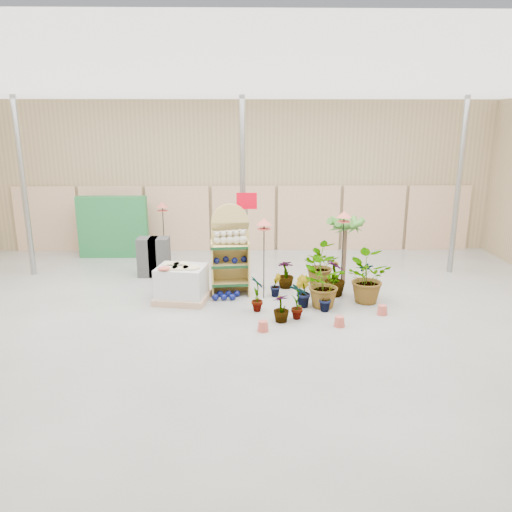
% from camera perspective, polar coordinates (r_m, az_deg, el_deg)
% --- Properties ---
extents(room, '(15.20, 12.10, 4.70)m').
position_cam_1_polar(room, '(10.17, -1.64, 5.74)').
color(room, gray).
rests_on(room, ground).
extents(display_shelf, '(0.91, 0.62, 2.08)m').
position_cam_1_polar(display_shelf, '(11.47, -2.95, 0.34)').
color(display_shelf, tan).
rests_on(display_shelf, ground).
extents(teddy_bears, '(0.77, 0.21, 0.34)m').
position_cam_1_polar(teddy_bears, '(11.29, -2.83, 2.02)').
color(teddy_bears, '#BCB49D').
rests_on(teddy_bears, display_shelf).
extents(gazing_balls_shelf, '(0.76, 0.26, 0.14)m').
position_cam_1_polar(gazing_balls_shelf, '(11.39, -2.96, -0.45)').
color(gazing_balls_shelf, '#0C1256').
rests_on(gazing_balls_shelf, display_shelf).
extents(gazing_balls_floor, '(0.63, 0.39, 0.15)m').
position_cam_1_polar(gazing_balls_floor, '(11.32, -3.43, -4.51)').
color(gazing_balls_floor, '#0C1256').
rests_on(gazing_balls_floor, ground).
extents(pallet_stack, '(1.26, 1.11, 0.83)m').
position_cam_1_polar(pallet_stack, '(11.16, -8.49, -3.16)').
color(pallet_stack, tan).
rests_on(pallet_stack, ground).
extents(charcoal_planters, '(0.80, 0.50, 1.00)m').
position_cam_1_polar(charcoal_planters, '(13.12, -11.59, -0.08)').
color(charcoal_planters, '#2E2E2E').
rests_on(charcoal_planters, ground).
extents(trellis_stock, '(2.00, 0.30, 1.80)m').
position_cam_1_polar(trellis_stock, '(15.14, -16.01, 3.21)').
color(trellis_stock, '#1E6C34').
rests_on(trellis_stock, ground).
extents(offer_sign, '(0.50, 0.08, 2.20)m').
position_cam_1_polar(offer_sign, '(12.32, -1.06, 4.35)').
color(offer_sign, gray).
rests_on(offer_sign, ground).
extents(bird_table_front, '(0.34, 0.34, 1.84)m').
position_cam_1_polar(bird_table_front, '(10.90, 0.93, 3.64)').
color(bird_table_front, black).
rests_on(bird_table_front, ground).
extents(bird_table_right, '(0.34, 0.34, 1.94)m').
position_cam_1_polar(bird_table_right, '(11.38, 10.03, 4.39)').
color(bird_table_right, black).
rests_on(bird_table_right, ground).
extents(bird_table_back, '(0.34, 0.34, 1.75)m').
position_cam_1_polar(bird_table_back, '(13.92, -10.65, 5.56)').
color(bird_table_back, black).
rests_on(bird_table_back, ground).
extents(palm, '(0.70, 0.70, 1.74)m').
position_cam_1_polar(palm, '(12.19, 10.21, 3.60)').
color(palm, brown).
rests_on(palm, ground).
extents(potted_plant_0, '(0.43, 0.50, 0.79)m').
position_cam_1_polar(potted_plant_0, '(10.46, 0.19, -4.30)').
color(potted_plant_0, '#387826').
rests_on(potted_plant_0, ground).
extents(potted_plant_1, '(0.45, 0.48, 0.68)m').
position_cam_1_polar(potted_plant_1, '(10.79, 5.34, -4.04)').
color(potted_plant_1, '#387826').
rests_on(potted_plant_1, ground).
extents(potted_plant_2, '(1.25, 1.22, 1.05)m').
position_cam_1_polar(potted_plant_2, '(10.75, 7.47, -3.15)').
color(potted_plant_2, '#387826').
rests_on(potted_plant_2, ground).
extents(potted_plant_3, '(0.65, 0.65, 0.85)m').
position_cam_1_polar(potted_plant_3, '(11.53, 9.01, -2.46)').
color(potted_plant_3, '#387826').
rests_on(potted_plant_3, ground).
extents(potted_plant_4, '(0.38, 0.28, 0.69)m').
position_cam_1_polar(potted_plant_4, '(12.09, 12.39, -2.22)').
color(potted_plant_4, '#387826').
rests_on(potted_plant_4, ground).
extents(potted_plant_5, '(0.28, 0.33, 0.52)m').
position_cam_1_polar(potted_plant_5, '(11.41, 2.24, -3.33)').
color(potted_plant_5, '#387826').
rests_on(potted_plant_5, ground).
extents(potted_plant_6, '(1.06, 1.14, 1.03)m').
position_cam_1_polar(potted_plant_6, '(12.18, 7.11, -1.00)').
color(potted_plant_6, '#387826').
rests_on(potted_plant_6, ground).
extents(potted_plant_7, '(0.43, 0.43, 0.58)m').
position_cam_1_polar(potted_plant_7, '(9.97, 2.91, -5.94)').
color(potted_plant_7, '#387826').
rests_on(potted_plant_7, ground).
extents(potted_plant_8, '(0.48, 0.49, 0.77)m').
position_cam_1_polar(potted_plant_8, '(10.09, 4.80, -5.12)').
color(potted_plant_8, '#387826').
rests_on(potted_plant_8, ground).
extents(potted_plant_9, '(0.41, 0.40, 0.58)m').
position_cam_1_polar(potted_plant_9, '(10.62, 8.03, -4.75)').
color(potted_plant_9, '#387826').
rests_on(potted_plant_9, ground).
extents(potted_plant_10, '(1.30, 1.33, 1.12)m').
position_cam_1_polar(potted_plant_10, '(11.20, 12.31, -2.42)').
color(potted_plant_10, '#387826').
rests_on(potted_plant_10, ground).
extents(potted_plant_11, '(0.39, 0.39, 0.69)m').
position_cam_1_polar(potted_plant_11, '(11.96, 3.42, -2.06)').
color(potted_plant_11, '#387826').
rests_on(potted_plant_11, ground).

